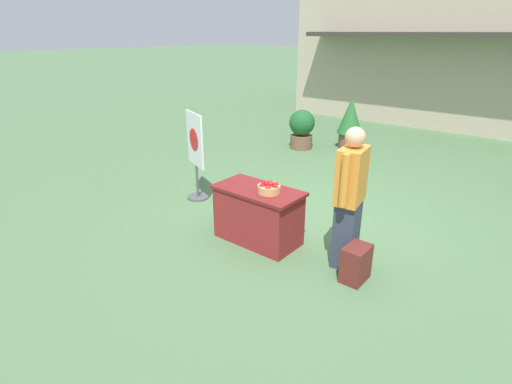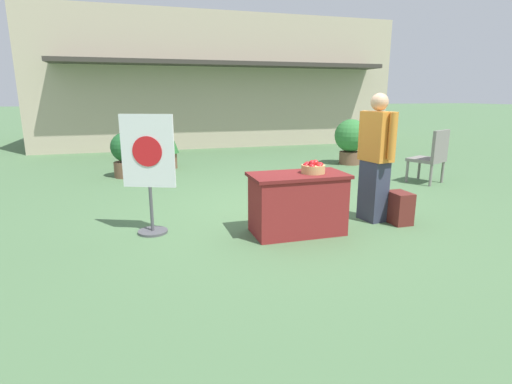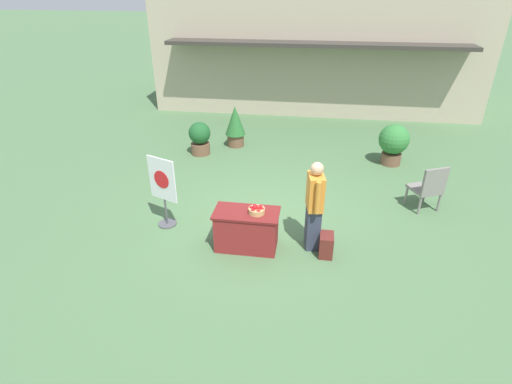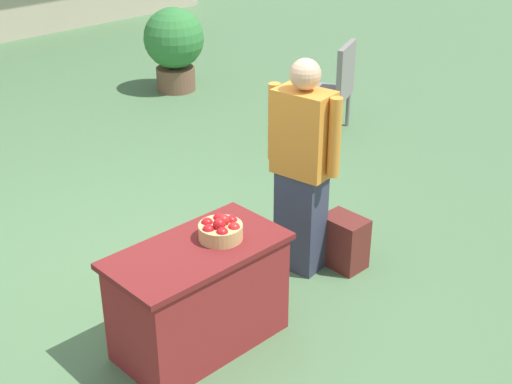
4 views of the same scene
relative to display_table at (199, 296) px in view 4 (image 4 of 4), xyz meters
The scene contains 7 objects.
ground_plane 0.97m from the display_table, 73.76° to the left, with size 120.00×120.00×0.00m, color #4C7047.
display_table is the anchor object (origin of this frame).
apple_basket 0.47m from the display_table, ahead, with size 0.28×0.28×0.16m.
person_visitor 1.28m from the display_table, ahead, with size 0.33×0.60×1.68m.
backpack 1.44m from the display_table, ahead, with size 0.24×0.34×0.42m.
patio_chair 3.99m from the display_table, 28.28° to the left, with size 0.73×0.73×1.02m.
potted_plant_far_right 5.31m from the display_table, 53.71° to the left, with size 0.78×0.78×1.09m.
Camera 4 is at (-2.62, -3.87, 3.06)m, focal length 50.00 mm.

